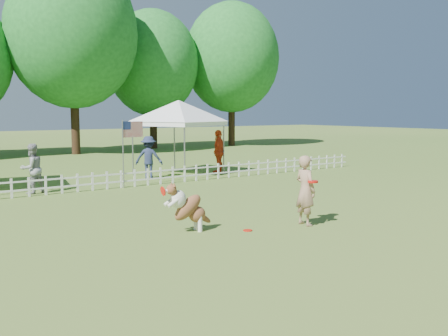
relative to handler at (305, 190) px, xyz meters
name	(u,v)px	position (x,y,z in m)	size (l,w,h in m)	color
ground	(258,225)	(-0.91, 0.58, -0.80)	(120.00, 120.00, 0.00)	#325C1D
picket_fence	(128,179)	(-0.91, 7.58, -0.50)	(22.00, 0.08, 0.60)	white
handler	(305,190)	(0.00, 0.00, 0.00)	(0.58, 0.38, 1.60)	#9D785E
dog	(189,207)	(-2.53, 0.95, -0.26)	(1.05, 0.35, 1.09)	brown
frisbee_on_turf	(248,230)	(-1.41, 0.31, -0.79)	(0.20, 0.20, 0.02)	red
canopy_tent_right	(179,138)	(2.31, 9.64, 0.68)	(2.87, 2.87, 2.97)	white
flag_pole	(123,154)	(-1.08, 7.55, 0.35)	(0.88, 0.09, 2.29)	gray
spectator_a	(32,169)	(-3.90, 8.15, -0.01)	(0.77, 0.60, 1.58)	gray
spectator_b	(149,157)	(0.72, 9.22, 0.02)	(1.06, 0.61, 1.63)	#212A48
spectator_c	(219,152)	(3.82, 8.96, 0.11)	(1.06, 0.44, 1.82)	red
tree_center_right	(73,48)	(2.09, 21.58, 5.50)	(7.60, 7.60, 12.60)	#1C6222
tree_right	(153,73)	(8.09, 23.08, 4.40)	(6.20, 6.20, 10.40)	#1C6222
tree_far_right	(232,69)	(14.09, 22.08, 4.90)	(7.00, 7.00, 11.40)	#1C6222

